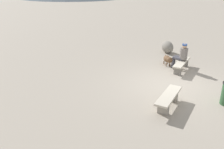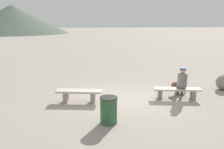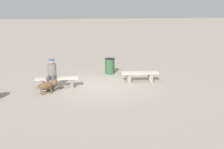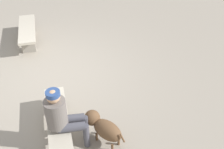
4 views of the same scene
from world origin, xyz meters
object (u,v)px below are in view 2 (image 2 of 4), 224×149
object	(u,v)px
bench_left	(79,94)
bench_right	(177,91)
trash_bin	(109,110)
seated_person	(182,81)
boulder	(224,82)
dog	(179,85)

from	to	relation	value
bench_left	bench_right	distance (m)	3.74
bench_left	bench_right	bearing A→B (deg)	8.16
bench_left	trash_bin	xyz separation A→B (m)	(0.97, -1.89, 0.08)
seated_person	trash_bin	distance (m)	3.59
seated_person	boulder	bearing A→B (deg)	37.45
trash_bin	boulder	distance (m)	6.15
bench_left	trash_bin	bearing A→B (deg)	-55.43
bench_left	boulder	distance (m)	6.41
seated_person	dog	xyz separation A→B (m)	(0.16, 0.65, -0.39)
dog	trash_bin	xyz separation A→B (m)	(-3.12, -2.67, 0.07)
dog	boulder	distance (m)	2.24
seated_person	trash_bin	bearing A→B (deg)	-132.83
bench_left	trash_bin	distance (m)	2.13
boulder	trash_bin	bearing A→B (deg)	-149.91
seated_person	dog	size ratio (longest dim) A/B	1.53
bench_right	trash_bin	xyz separation A→B (m)	(-2.76, -1.95, 0.09)
bench_left	boulder	size ratio (longest dim) A/B	1.82
bench_left	dog	size ratio (longest dim) A/B	2.14
seated_person	boulder	distance (m)	2.62
bench_right	trash_bin	world-z (taller)	trash_bin
dog	boulder	world-z (taller)	boulder
bench_left	seated_person	world-z (taller)	seated_person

